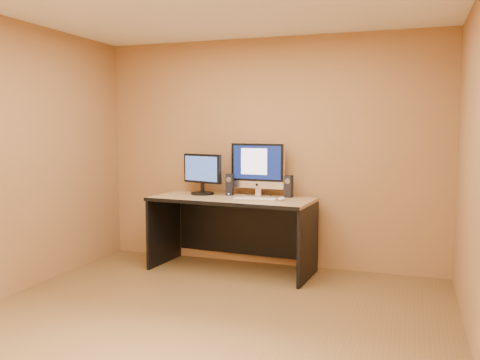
# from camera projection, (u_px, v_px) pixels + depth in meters

# --- Properties ---
(floor) EXTENTS (4.00, 4.00, 0.00)m
(floor) POSITION_uv_depth(u_px,v_px,m) (201.00, 325.00, 4.08)
(floor) COLOR brown
(floor) RESTS_ON ground
(walls) EXTENTS (4.00, 4.00, 2.60)m
(walls) POSITION_uv_depth(u_px,v_px,m) (200.00, 164.00, 3.95)
(walls) COLOR olive
(walls) RESTS_ON ground
(desk) EXTENTS (1.82, 0.90, 0.82)m
(desk) POSITION_uv_depth(u_px,v_px,m) (232.00, 234.00, 5.61)
(desk) COLOR tan
(desk) RESTS_ON ground
(imac) EXTENTS (0.64, 0.27, 0.61)m
(imac) POSITION_uv_depth(u_px,v_px,m) (257.00, 169.00, 5.70)
(imac) COLOR silver
(imac) RESTS_ON desk
(second_monitor) EXTENTS (0.59, 0.41, 0.47)m
(second_monitor) POSITION_uv_depth(u_px,v_px,m) (202.00, 174.00, 5.83)
(second_monitor) COLOR black
(second_monitor) RESTS_ON desk
(speaker_left) EXTENTS (0.08, 0.08, 0.24)m
(speaker_left) POSITION_uv_depth(u_px,v_px,m) (230.00, 185.00, 5.76)
(speaker_left) COLOR black
(speaker_left) RESTS_ON desk
(speaker_right) EXTENTS (0.09, 0.09, 0.24)m
(speaker_right) POSITION_uv_depth(u_px,v_px,m) (289.00, 186.00, 5.59)
(speaker_right) COLOR black
(speaker_right) RESTS_ON desk
(keyboard) EXTENTS (0.49, 0.17, 0.02)m
(keyboard) POSITION_uv_depth(u_px,v_px,m) (255.00, 199.00, 5.39)
(keyboard) COLOR #B9B9BE
(keyboard) RESTS_ON desk
(mouse) EXTENTS (0.09, 0.13, 0.04)m
(mouse) POSITION_uv_depth(u_px,v_px,m) (281.00, 199.00, 5.34)
(mouse) COLOR white
(mouse) RESTS_ON desk
(cable_a) EXTENTS (0.06, 0.24, 0.01)m
(cable_a) POSITION_uv_depth(u_px,v_px,m) (271.00, 194.00, 5.80)
(cable_a) COLOR black
(cable_a) RESTS_ON desk
(cable_b) EXTENTS (0.08, 0.19, 0.01)m
(cable_b) POSITION_uv_depth(u_px,v_px,m) (257.00, 194.00, 5.82)
(cable_b) COLOR black
(cable_b) RESTS_ON desk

